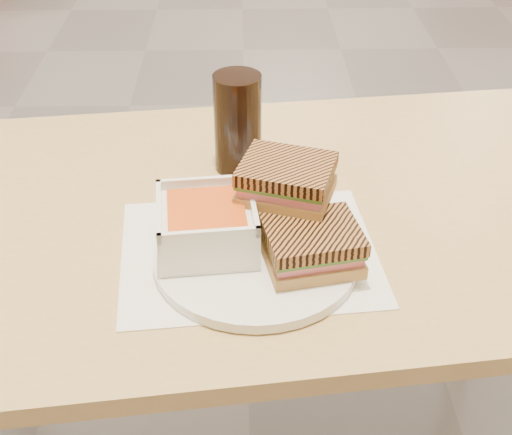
{
  "coord_description": "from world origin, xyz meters",
  "views": [
    {
      "loc": [
        -0.01,
        -2.75,
        1.35
      ],
      "look_at": [
        0.01,
        -2.0,
        0.82
      ],
      "focal_mm": 48.43,
      "sensor_mm": 36.0,
      "label": 1
    }
  ],
  "objects_px": {
    "soup_bowl": "(207,226)",
    "cola_glass": "(238,123)",
    "plate": "(256,257)",
    "panini_lower": "(312,245)",
    "main_table": "(271,262)"
  },
  "relations": [
    {
      "from": "main_table",
      "to": "soup_bowl",
      "type": "relative_size",
      "value": 8.83
    },
    {
      "from": "plate",
      "to": "cola_glass",
      "type": "xyz_separation_m",
      "value": [
        -0.02,
        0.25,
        0.07
      ]
    },
    {
      "from": "soup_bowl",
      "to": "cola_glass",
      "type": "bearing_deg",
      "value": 79.68
    },
    {
      "from": "soup_bowl",
      "to": "plate",
      "type": "bearing_deg",
      "value": -17.44
    },
    {
      "from": "plate",
      "to": "cola_glass",
      "type": "height_order",
      "value": "cola_glass"
    },
    {
      "from": "plate",
      "to": "soup_bowl",
      "type": "bearing_deg",
      "value": 162.56
    },
    {
      "from": "plate",
      "to": "cola_glass",
      "type": "distance_m",
      "value": 0.26
    },
    {
      "from": "main_table",
      "to": "panini_lower",
      "type": "bearing_deg",
      "value": -74.11
    },
    {
      "from": "plate",
      "to": "panini_lower",
      "type": "distance_m",
      "value": 0.08
    },
    {
      "from": "cola_glass",
      "to": "soup_bowl",
      "type": "bearing_deg",
      "value": -100.32
    },
    {
      "from": "main_table",
      "to": "cola_glass",
      "type": "xyz_separation_m",
      "value": [
        -0.05,
        0.11,
        0.2
      ]
    },
    {
      "from": "plate",
      "to": "panini_lower",
      "type": "height_order",
      "value": "panini_lower"
    },
    {
      "from": "soup_bowl",
      "to": "cola_glass",
      "type": "relative_size",
      "value": 0.87
    },
    {
      "from": "plate",
      "to": "panini_lower",
      "type": "relative_size",
      "value": 2.0
    },
    {
      "from": "plate",
      "to": "panini_lower",
      "type": "bearing_deg",
      "value": -15.21
    }
  ]
}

